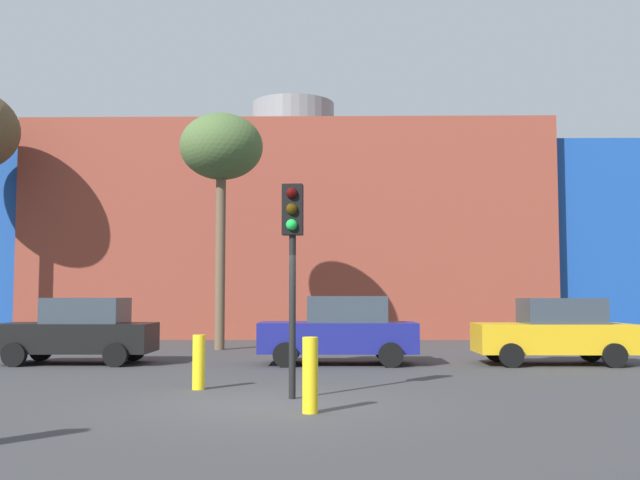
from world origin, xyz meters
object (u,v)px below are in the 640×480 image
object	(u,v)px
parked_car_2	(340,330)
bollard_yellow_1	(199,362)
bollard_yellow_0	(310,375)
traffic_light_island	(292,240)
parked_car_3	(555,331)
parked_car_1	(79,331)
bare_tree_0	(221,151)

from	to	relation	value
parked_car_2	bollard_yellow_1	world-z (taller)	parked_car_2
bollard_yellow_0	bollard_yellow_1	xyz separation A→B (m)	(-2.22, 2.88, -0.06)
traffic_light_island	parked_car_3	bearing A→B (deg)	140.04
parked_car_1	parked_car_2	size ratio (longest dim) A/B	0.97
parked_car_1	parked_car_3	distance (m)	12.47
parked_car_3	traffic_light_island	distance (m)	9.51
parked_car_1	traffic_light_island	world-z (taller)	traffic_light_island
parked_car_3	bare_tree_0	xyz separation A→B (m)	(-9.55, 5.26, 5.82)
parked_car_3	bollard_yellow_0	world-z (taller)	parked_car_3
parked_car_3	bollard_yellow_1	world-z (taller)	parked_car_3
parked_car_1	parked_car_2	bearing A→B (deg)	-180.00
parked_car_2	bollard_yellow_1	size ratio (longest dim) A/B	3.95
parked_car_2	parked_car_3	xyz separation A→B (m)	(5.60, 0.00, -0.03)
parked_car_2	bare_tree_0	bearing A→B (deg)	-53.08
bare_tree_0	parked_car_3	bearing A→B (deg)	-28.84
parked_car_2	bollard_yellow_0	distance (m)	8.28
parked_car_1	bollard_yellow_0	world-z (taller)	parked_car_1
parked_car_1	bare_tree_0	bearing A→B (deg)	-119.08
bare_tree_0	bollard_yellow_1	xyz separation A→B (m)	(1.18, -10.63, -6.16)
parked_car_3	parked_car_1	bearing A→B (deg)	0.00
parked_car_1	bare_tree_0	distance (m)	8.37
parked_car_1	parked_car_3	bearing A→B (deg)	-180.00
parked_car_1	parked_car_2	distance (m)	6.87
parked_car_3	traffic_light_island	size ratio (longest dim) A/B	1.06
bare_tree_0	parked_car_1	bearing A→B (deg)	-119.08
parked_car_2	bollard_yellow_0	bearing A→B (deg)	86.19
parked_car_1	parked_car_2	xyz separation A→B (m)	(6.87, 0.00, 0.02)
bare_tree_0	parked_car_2	bearing A→B (deg)	-53.08
bollard_yellow_0	bollard_yellow_1	world-z (taller)	bollard_yellow_0
parked_car_1	bare_tree_0	size ratio (longest dim) A/B	0.50
parked_car_1	bollard_yellow_0	xyz separation A→B (m)	(6.32, -8.26, -0.28)
parked_car_2	traffic_light_island	size ratio (longest dim) A/B	1.09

